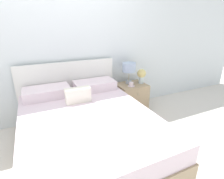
{
  "coord_description": "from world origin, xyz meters",
  "views": [
    {
      "loc": [
        -0.5,
        -2.76,
        1.54
      ],
      "look_at": [
        0.54,
        -0.54,
        0.6
      ],
      "focal_mm": 28.0,
      "sensor_mm": 36.0,
      "label": 1
    }
  ],
  "objects_px": {
    "nightstand": "(131,97)",
    "teacup": "(131,84)",
    "bed": "(86,128)",
    "flower_vase": "(142,75)",
    "table_lamp": "(129,68)"
  },
  "relations": [
    {
      "from": "nightstand",
      "to": "teacup",
      "type": "distance_m",
      "value": 0.3
    },
    {
      "from": "table_lamp",
      "to": "flower_vase",
      "type": "bearing_deg",
      "value": -18.52
    },
    {
      "from": "nightstand",
      "to": "bed",
      "type": "bearing_deg",
      "value": -147.56
    },
    {
      "from": "nightstand",
      "to": "table_lamp",
      "type": "bearing_deg",
      "value": 121.07
    },
    {
      "from": "bed",
      "to": "flower_vase",
      "type": "xyz_separation_m",
      "value": [
        1.26,
        0.67,
        0.37
      ]
    },
    {
      "from": "nightstand",
      "to": "flower_vase",
      "type": "height_order",
      "value": "flower_vase"
    },
    {
      "from": "bed",
      "to": "table_lamp",
      "type": "height_order",
      "value": "bed"
    },
    {
      "from": "bed",
      "to": "flower_vase",
      "type": "bearing_deg",
      "value": 27.84
    },
    {
      "from": "bed",
      "to": "teacup",
      "type": "distance_m",
      "value": 1.21
    },
    {
      "from": "nightstand",
      "to": "table_lamp",
      "type": "height_order",
      "value": "table_lamp"
    },
    {
      "from": "bed",
      "to": "flower_vase",
      "type": "relative_size",
      "value": 7.43
    },
    {
      "from": "flower_vase",
      "to": "table_lamp",
      "type": "bearing_deg",
      "value": 161.48
    },
    {
      "from": "table_lamp",
      "to": "flower_vase",
      "type": "xyz_separation_m",
      "value": [
        0.22,
        -0.07,
        -0.13
      ]
    },
    {
      "from": "table_lamp",
      "to": "teacup",
      "type": "distance_m",
      "value": 0.29
    },
    {
      "from": "flower_vase",
      "to": "teacup",
      "type": "bearing_deg",
      "value": -166.69
    }
  ]
}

